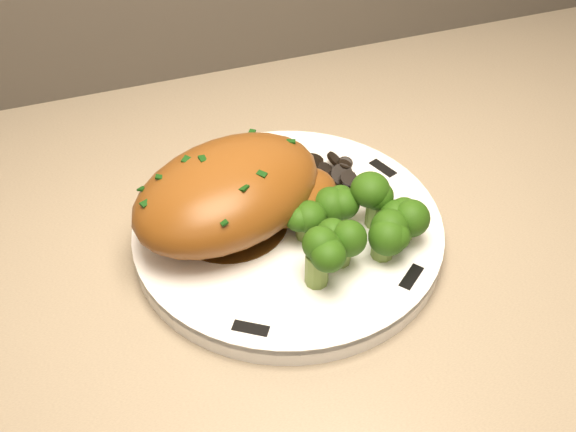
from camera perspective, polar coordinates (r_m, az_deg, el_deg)
name	(u,v)px	position (r m, az deg, el deg)	size (l,w,h in m)	color
plate	(288,232)	(0.62, 0.00, -1.27)	(0.26, 0.26, 0.02)	white
rim_accent_0	(383,168)	(0.67, 7.50, 3.74)	(0.03, 0.01, 0.00)	black
rim_accent_1	(243,147)	(0.69, -3.58, 5.47)	(0.03, 0.01, 0.00)	black
rim_accent_2	(152,231)	(0.62, -10.68, -1.15)	(0.03, 0.01, 0.00)	black
rim_accent_3	(251,329)	(0.54, -2.96, -8.88)	(0.03, 0.01, 0.00)	black
rim_accent_4	(411,277)	(0.58, 9.72, -4.79)	(0.03, 0.01, 0.00)	black
gravy_pool	(230,221)	(0.61, -4.61, -0.43)	(0.10, 0.10, 0.00)	#38200A
chicken_breast	(236,193)	(0.59, -4.15, 1.82)	(0.20, 0.17, 0.07)	brown
mushroom_pile	(320,178)	(0.65, 2.51, 2.98)	(0.08, 0.06, 0.02)	black
broccoli_florets	(353,224)	(0.58, 5.15, -0.60)	(0.11, 0.09, 0.04)	olive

